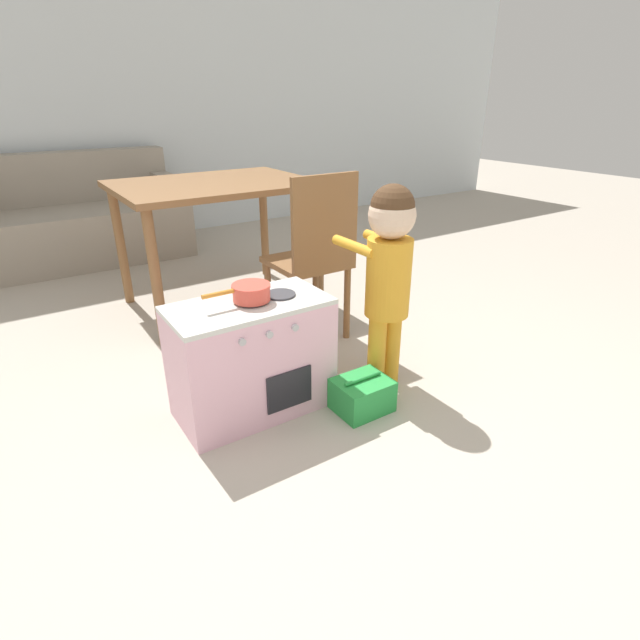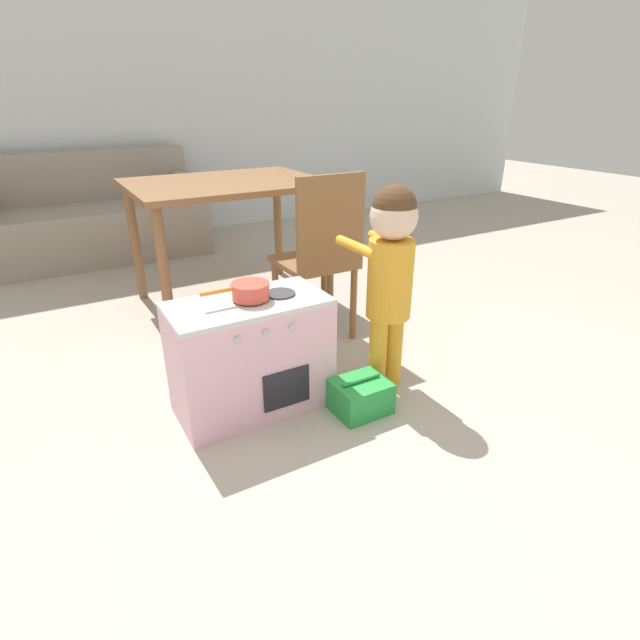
% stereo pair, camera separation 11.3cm
% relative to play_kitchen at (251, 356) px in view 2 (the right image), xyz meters
% --- Properties ---
extents(ground_plane, '(16.00, 16.00, 0.00)m').
position_rel_play_kitchen_xyz_m(ground_plane, '(0.09, -0.76, -0.25)').
color(ground_plane, '#B2A899').
extents(wall_back, '(10.00, 0.06, 2.60)m').
position_rel_play_kitchen_xyz_m(wall_back, '(0.09, 3.19, 1.05)').
color(wall_back, silver).
rests_on(wall_back, ground_plane).
extents(play_kitchen, '(0.64, 0.34, 0.50)m').
position_rel_play_kitchen_xyz_m(play_kitchen, '(0.00, 0.00, 0.00)').
color(play_kitchen, '#EAB2C6').
rests_on(play_kitchen, ground_plane).
extents(toy_pot, '(0.28, 0.15, 0.07)m').
position_rel_play_kitchen_xyz_m(toy_pot, '(0.01, 0.00, 0.29)').
color(toy_pot, '#E04C3D').
rests_on(toy_pot, play_kitchen).
extents(child_figure, '(0.22, 0.37, 0.92)m').
position_rel_play_kitchen_xyz_m(child_figure, '(0.59, -0.14, 0.35)').
color(child_figure, gold).
rests_on(child_figure, ground_plane).
extents(toy_basket, '(0.23, 0.19, 0.16)m').
position_rel_play_kitchen_xyz_m(toy_basket, '(0.38, -0.26, -0.18)').
color(toy_basket, green).
rests_on(toy_basket, ground_plane).
extents(dining_table, '(1.13, 0.85, 0.77)m').
position_rel_play_kitchen_xyz_m(dining_table, '(0.37, 1.18, 0.43)').
color(dining_table, brown).
rests_on(dining_table, ground_plane).
extents(dining_chair_near, '(0.37, 0.37, 0.90)m').
position_rel_play_kitchen_xyz_m(dining_chair_near, '(0.58, 0.43, 0.23)').
color(dining_chair_near, brown).
rests_on(dining_chair_near, ground_plane).
extents(couch, '(1.70, 0.82, 0.82)m').
position_rel_play_kitchen_xyz_m(couch, '(-0.24, 2.76, 0.05)').
color(couch, gray).
rests_on(couch, ground_plane).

